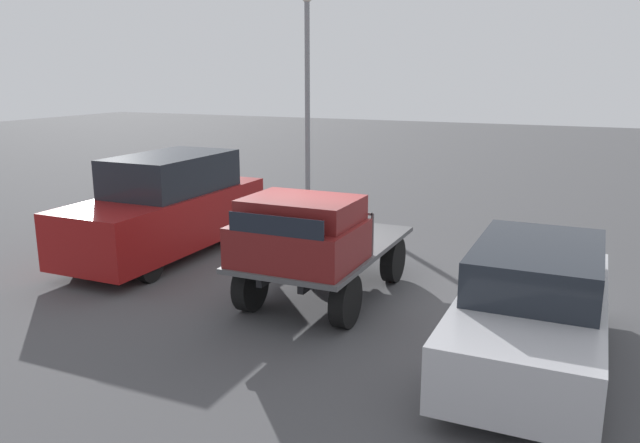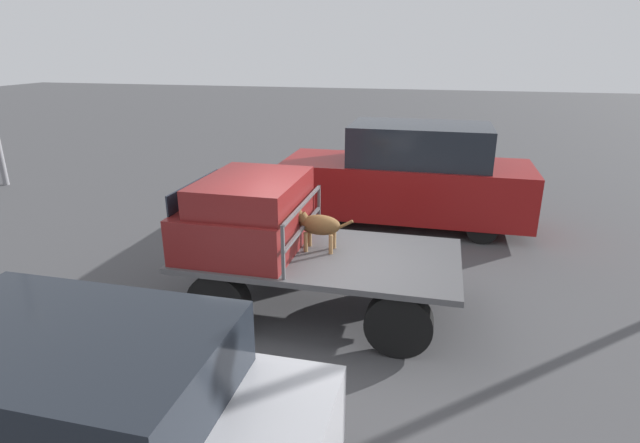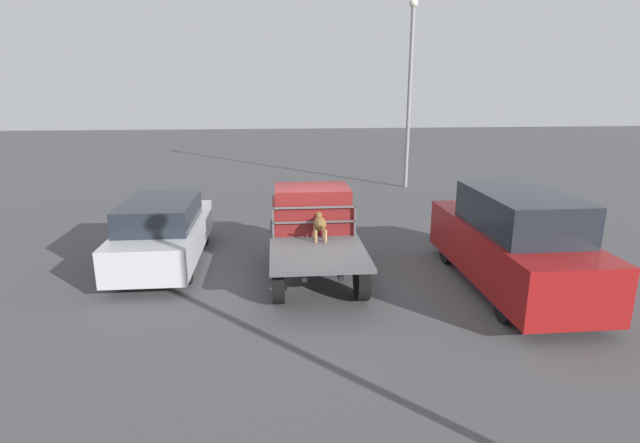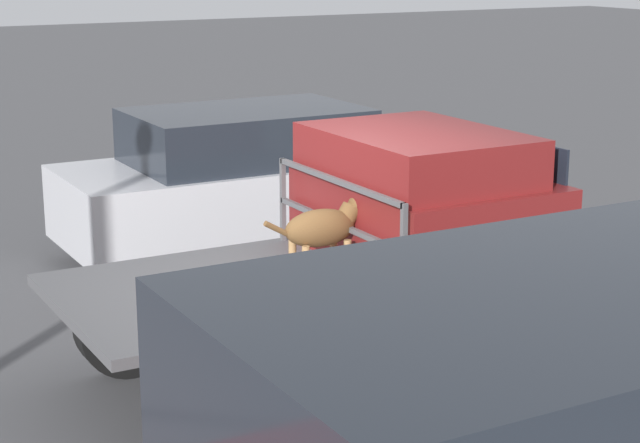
# 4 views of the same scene
# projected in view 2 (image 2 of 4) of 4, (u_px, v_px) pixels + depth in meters

# --- Properties ---
(ground_plane) EXTENTS (80.00, 80.00, 0.00)m
(ground_plane) POSITION_uv_depth(u_px,v_px,m) (321.00, 310.00, 7.26)
(ground_plane) COLOR #474749
(flatbed_truck) EXTENTS (3.82, 2.00, 0.90)m
(flatbed_truck) POSITION_uv_depth(u_px,v_px,m) (321.00, 270.00, 7.05)
(flatbed_truck) COLOR black
(flatbed_truck) RESTS_ON ground
(truck_cab) EXTENTS (1.55, 1.88, 1.02)m
(truck_cab) POSITION_uv_depth(u_px,v_px,m) (248.00, 214.00, 7.04)
(truck_cab) COLOR maroon
(truck_cab) RESTS_ON flatbed_truck
(truck_headboard) EXTENTS (0.04, 1.88, 0.71)m
(truck_headboard) POSITION_uv_depth(u_px,v_px,m) (303.00, 219.00, 6.86)
(truck_headboard) COLOR #4C4C4F
(truck_headboard) RESTS_ON flatbed_truck
(dog) EXTENTS (0.95, 0.29, 0.63)m
(dog) POSITION_uv_depth(u_px,v_px,m) (316.00, 224.00, 6.96)
(dog) COLOR #9E7547
(dog) RESTS_ON flatbed_truck
(parked_sedan) EXTENTS (4.52, 1.76, 1.61)m
(parked_sedan) POSITION_uv_depth(u_px,v_px,m) (57.00, 416.00, 4.02)
(parked_sedan) COLOR black
(parked_sedan) RESTS_ON ground
(parked_pickup_far) EXTENTS (5.09, 1.86, 2.14)m
(parked_pickup_far) POSITION_uv_depth(u_px,v_px,m) (408.00, 177.00, 10.46)
(parked_pickup_far) COLOR black
(parked_pickup_far) RESTS_ON ground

